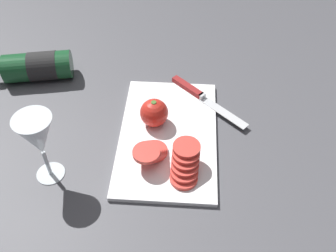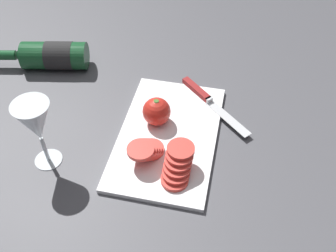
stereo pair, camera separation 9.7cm
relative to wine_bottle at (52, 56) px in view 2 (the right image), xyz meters
The scene contains 8 objects.
ground_plane 0.46m from the wine_bottle, 124.85° to the right, with size 3.00×3.00×0.00m, color #4C4C51.
cutting_board 0.45m from the wine_bottle, 117.77° to the right, with size 0.40×0.24×0.01m.
wine_bottle is the anchor object (origin of this frame).
wine_glass 0.38m from the wine_bottle, 158.90° to the right, with size 0.08×0.08×0.18m.
whole_tomato 0.40m from the wine_bottle, 115.50° to the right, with size 0.07×0.07×0.07m.
knife 0.47m from the wine_bottle, 96.71° to the right, with size 0.19×0.21×0.01m.
tomato_slice_stack_near 0.47m from the wine_bottle, 128.65° to the right, with size 0.10×0.08×0.05m.
tomato_slice_stack_far 0.55m from the wine_bottle, 125.81° to the right, with size 0.11×0.07×0.06m.
Camera 2 is at (-0.60, -0.16, 0.75)m, focal length 42.00 mm.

